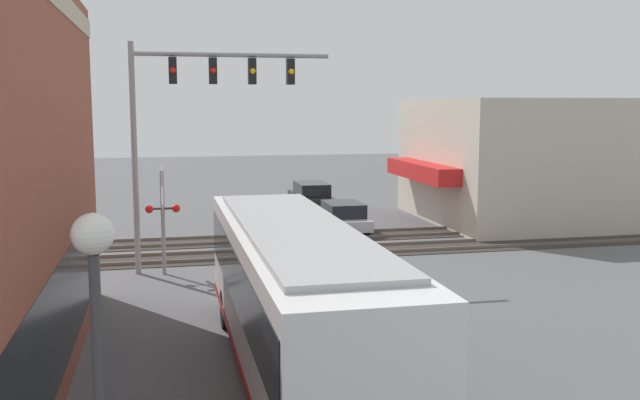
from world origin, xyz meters
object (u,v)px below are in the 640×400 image
crossing_signal (163,209)px  parked_car_silver (343,218)px  streetlamp (99,391)px  parked_car_black (311,197)px  city_bus (295,293)px  pedestrian_near_bus (344,296)px

crossing_signal → parked_car_silver: crossing_signal is taller
crossing_signal → parked_car_silver: 10.74m
streetlamp → parked_car_black: 32.42m
city_bus → parked_car_black: city_bus is taller
parked_car_black → pedestrian_near_bus: pedestrian_near_bus is taller
crossing_signal → streetlamp: size_ratio=0.80×
parked_car_silver → pedestrian_near_bus: 14.71m
crossing_signal → pedestrian_near_bus: crossing_signal is taller
parked_car_silver → pedestrian_near_bus: size_ratio=2.33×
crossing_signal → pedestrian_near_bus: 8.80m
city_bus → crossing_signal: bearing=15.0°
crossing_signal → streetlamp: streetlamp is taller
parked_car_silver → crossing_signal: bearing=130.1°
city_bus → parked_car_silver: 17.88m
crossing_signal → streetlamp: (-17.18, 0.69, 0.54)m
parked_car_silver → pedestrian_near_bus: (-14.25, 3.60, 0.29)m
streetlamp → crossing_signal: bearing=-2.3°
crossing_signal → parked_car_silver: bearing=-49.9°
parked_car_black → pedestrian_near_bus: bearing=170.4°
streetlamp → city_bus: bearing=-26.0°
city_bus → parked_car_black: 24.74m
city_bus → parked_car_black: size_ratio=2.46×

